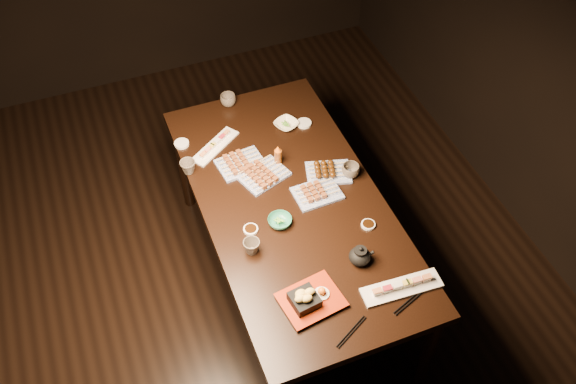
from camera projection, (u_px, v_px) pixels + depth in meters
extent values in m
plane|color=black|center=(229.00, 339.00, 3.59)|extent=(5.00, 5.00, 0.00)
cube|color=black|center=(291.00, 245.00, 3.56)|extent=(1.07, 1.88, 0.75)
imported|color=#277859|center=(280.00, 221.00, 3.17)|extent=(0.13, 0.13, 0.04)
imported|color=#F0E4C4|center=(286.00, 124.00, 3.64)|extent=(0.17, 0.17, 0.03)
imported|color=#4D453B|center=(252.00, 247.00, 3.04)|extent=(0.09, 0.09, 0.08)
imported|color=#4D453B|center=(351.00, 171.00, 3.37)|extent=(0.10, 0.10, 0.07)
imported|color=#4D453B|center=(188.00, 167.00, 3.39)|extent=(0.11, 0.11, 0.08)
imported|color=#4D453B|center=(228.00, 100.00, 3.75)|extent=(0.11, 0.11, 0.07)
cylinder|color=#66310D|center=(278.00, 155.00, 3.41)|extent=(0.04, 0.04, 0.13)
cylinder|color=white|center=(251.00, 229.00, 3.15)|extent=(0.09, 0.09, 0.01)
cylinder|color=white|center=(304.00, 123.00, 3.66)|extent=(0.09, 0.09, 0.01)
cylinder|color=white|center=(368.00, 225.00, 3.17)|extent=(0.08, 0.08, 0.01)
cylinder|color=white|center=(182.00, 144.00, 3.55)|extent=(0.11, 0.11, 0.01)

